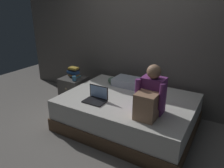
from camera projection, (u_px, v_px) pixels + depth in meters
The scene contains 10 objects.
ground_plane at pixel (107, 131), 3.30m from camera, with size 8.00×8.00×0.00m, color gray.
wall_back at pixel (142, 34), 3.78m from camera, with size 5.60×0.10×2.70m, color #605B56.
bed at pixel (128, 112), 3.36m from camera, with size 2.00×1.50×0.51m.
nightstand at pixel (74, 90), 4.16m from camera, with size 0.44×0.46×0.53m.
person_sitting at pixel (150, 97), 2.68m from camera, with size 0.39×0.44×0.66m.
laptop at pixel (96, 98), 3.12m from camera, with size 0.32×0.23×0.22m.
pillow at pixel (130, 82), 3.70m from camera, with size 0.56×0.36×0.13m, color silver.
book_stack at pixel (74, 72), 4.08m from camera, with size 0.22×0.16×0.20m.
mug at pixel (74, 78), 3.89m from camera, with size 0.08×0.08×0.09m, color teal.
clothes_pile at pixel (114, 80), 3.83m from camera, with size 0.23×0.25×0.12m.
Camera 1 is at (1.51, -2.39, 1.87)m, focal length 33.98 mm.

